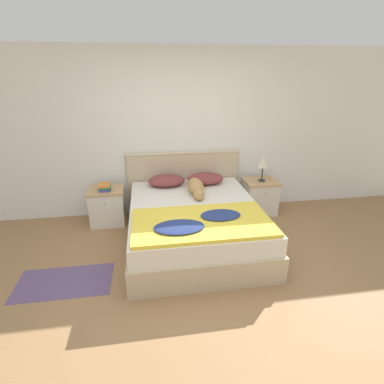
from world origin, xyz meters
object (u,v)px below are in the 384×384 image
pillow_right (205,178)px  table_lamp (263,163)px  dog (196,188)px  book_stack (105,187)px  nightstand_right (260,196)px  pillow_left (167,180)px  bed (194,224)px  nightstand_left (108,206)px

pillow_right → table_lamp: 0.94m
dog → book_stack: 1.36m
nightstand_right → pillow_right: pillow_right is taller
nightstand_right → pillow_left: (-1.52, -0.00, 0.36)m
dog → bed: bearing=-102.8°
nightstand_left → nightstand_right: same height
bed → nightstand_right: (1.22, 0.79, 0.00)m
nightstand_left → table_lamp: bearing=-0.4°
dog → table_lamp: 1.21m
pillow_right → dog: size_ratio=0.83×
bed → pillow_right: 0.92m
bed → dog: size_ratio=3.05×
book_stack → bed: bearing=-31.7°
nightstand_right → pillow_left: size_ratio=0.99×
nightstand_left → dog: size_ratio=0.82×
nightstand_left → book_stack: bearing=-97.1°
nightstand_right → book_stack: size_ratio=2.43×
pillow_left → nightstand_left: bearing=180.0°
nightstand_left → pillow_left: 0.98m
pillow_left → dog: bearing=-46.1°
pillow_right → table_lamp: bearing=-1.1°
nightstand_left → pillow_right: bearing=-0.0°
pillow_left → pillow_right: size_ratio=1.00×
nightstand_left → pillow_left: (0.92, -0.00, 0.36)m
pillow_left → table_lamp: (1.52, -0.02, 0.22)m
pillow_right → pillow_left: bearing=180.0°
pillow_right → dog: dog is taller
nightstand_left → nightstand_right: 2.44m
pillow_left → table_lamp: size_ratio=1.43×
pillow_left → book_stack: size_ratio=2.46×
bed → pillow_left: size_ratio=3.67×
nightstand_right → book_stack: book_stack is taller
bed → nightstand_left: (-1.22, 0.79, 0.00)m
nightstand_left → nightstand_right: size_ratio=1.00×
nightstand_left → book_stack: book_stack is taller
pillow_right → bed: bearing=-111.0°
dog → table_lamp: table_lamp is taller
nightstand_left → dog: (1.30, -0.40, 0.38)m
bed → pillow_right: (0.30, 0.79, 0.36)m
nightstand_right → pillow_right: (-0.92, -0.00, 0.36)m
bed → pillow_left: bearing=111.0°
nightstand_left → dog: dog is taller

